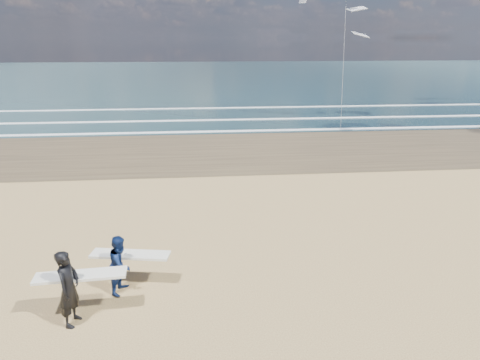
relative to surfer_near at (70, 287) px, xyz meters
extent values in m
cube|color=#463825|center=(20.14, 17.31, -0.99)|extent=(220.00, 12.00, 0.01)
cube|color=#172E34|center=(20.14, 71.31, -0.99)|extent=(220.00, 100.00, 0.02)
cube|color=white|center=(20.14, 22.11, -0.94)|extent=(220.00, 0.50, 0.05)
cube|color=white|center=(20.14, 26.81, -0.94)|extent=(220.00, 0.50, 0.05)
cube|color=white|center=(20.14, 33.31, -0.94)|extent=(220.00, 0.50, 0.05)
imported|color=black|center=(-0.02, -0.04, -0.01)|extent=(0.60, 0.79, 1.96)
cube|color=white|center=(0.18, 0.31, 0.12)|extent=(2.23, 0.66, 0.07)
imported|color=#0D1E4A|center=(0.97, 1.30, -0.17)|extent=(0.84, 0.95, 1.65)
cube|color=white|center=(1.17, 1.65, -0.08)|extent=(2.26, 0.89, 0.07)
cube|color=slate|center=(13.98, 22.29, -0.94)|extent=(0.12, 0.12, 0.10)
camera|label=1|loc=(3.23, -9.26, 5.67)|focal=32.00mm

